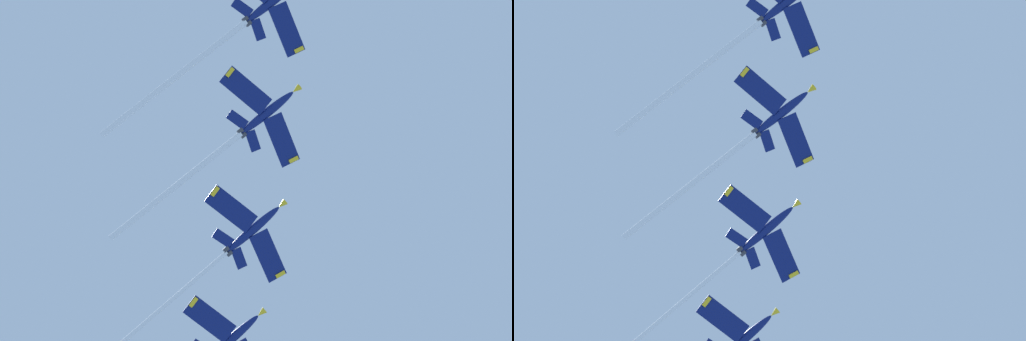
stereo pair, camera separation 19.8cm
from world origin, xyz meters
TOP-DOWN VIEW (x-y plane):
  - jet_lead at (-16.37, -7.16)m, footprint 41.49×19.82m
  - jet_second at (-29.24, 4.92)m, footprint 38.47×19.76m
  - jet_third at (-44.57, 16.55)m, footprint 45.62×19.81m

SIDE VIEW (x-z plane):
  - jet_third at x=-44.57m, z-range 107.97..126.54m
  - jet_second at x=-29.24m, z-range 113.97..130.13m
  - jet_lead at x=-16.37m, z-range 117.79..134.98m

